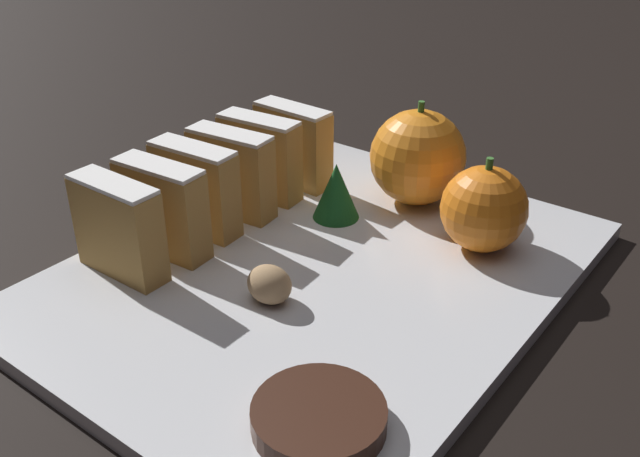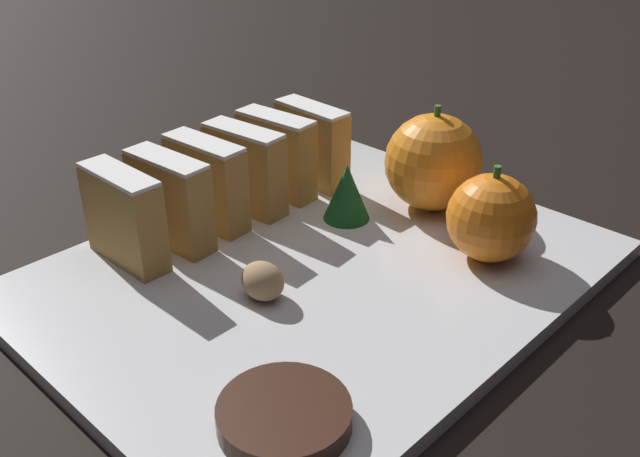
{
  "view_description": "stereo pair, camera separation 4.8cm",
  "coord_description": "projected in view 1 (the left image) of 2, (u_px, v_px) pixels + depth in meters",
  "views": [
    {
      "loc": [
        0.26,
        -0.34,
        0.28
      ],
      "look_at": [
        0.0,
        0.0,
        0.04
      ],
      "focal_mm": 40.0,
      "sensor_mm": 36.0,
      "label": 1
    },
    {
      "loc": [
        0.29,
        -0.3,
        0.28
      ],
      "look_at": [
        0.0,
        0.0,
        0.04
      ],
      "focal_mm": 40.0,
      "sensor_mm": 36.0,
      "label": 2
    }
  ],
  "objects": [
    {
      "name": "ground_plane",
      "position": [
        320.0,
        280.0,
        0.5
      ],
      "size": [
        6.0,
        6.0,
        0.0
      ],
      "primitive_type": "plane",
      "color": "black"
    },
    {
      "name": "serving_platter",
      "position": [
        320.0,
        273.0,
        0.5
      ],
      "size": [
        0.3,
        0.38,
        0.01
      ],
      "color": "silver",
      "rests_on": "ground_plane"
    },
    {
      "name": "stollen_slice_front",
      "position": [
        118.0,
        228.0,
        0.48
      ],
      "size": [
        0.07,
        0.02,
        0.07
      ],
      "color": "#B28442",
      "rests_on": "serving_platter"
    },
    {
      "name": "stollen_slice_second",
      "position": [
        162.0,
        209.0,
        0.5
      ],
      "size": [
        0.07,
        0.03,
        0.07
      ],
      "color": "#B28442",
      "rests_on": "serving_platter"
    },
    {
      "name": "stollen_slice_third",
      "position": [
        195.0,
        189.0,
        0.53
      ],
      "size": [
        0.07,
        0.03,
        0.07
      ],
      "color": "#B28442",
      "rests_on": "serving_platter"
    },
    {
      "name": "stollen_slice_fourth",
      "position": [
        231.0,
        173.0,
        0.55
      ],
      "size": [
        0.07,
        0.03,
        0.07
      ],
      "color": "#B28442",
      "rests_on": "serving_platter"
    },
    {
      "name": "stollen_slice_fifth",
      "position": [
        260.0,
        157.0,
        0.58
      ],
      "size": [
        0.07,
        0.03,
        0.07
      ],
      "color": "#B28442",
      "rests_on": "serving_platter"
    },
    {
      "name": "stollen_slice_sixth",
      "position": [
        293.0,
        145.0,
        0.6
      ],
      "size": [
        0.07,
        0.02,
        0.07
      ],
      "color": "#B28442",
      "rests_on": "serving_platter"
    },
    {
      "name": "orange_near",
      "position": [
        420.0,
        158.0,
        0.57
      ],
      "size": [
        0.08,
        0.08,
        0.08
      ],
      "color": "orange",
      "rests_on": "serving_platter"
    },
    {
      "name": "orange_far",
      "position": [
        484.0,
        209.0,
        0.51
      ],
      "size": [
        0.06,
        0.06,
        0.07
      ],
      "color": "orange",
      "rests_on": "serving_platter"
    },
    {
      "name": "walnut",
      "position": [
        264.0,
        282.0,
        0.46
      ],
      "size": [
        0.03,
        0.03,
        0.03
      ],
      "color": "tan",
      "rests_on": "serving_platter"
    },
    {
      "name": "chocolate_cookie",
      "position": [
        319.0,
        417.0,
        0.36
      ],
      "size": [
        0.07,
        0.07,
        0.01
      ],
      "color": "#381E14",
      "rests_on": "serving_platter"
    },
    {
      "name": "evergreen_sprig",
      "position": [
        336.0,
        191.0,
        0.55
      ],
      "size": [
        0.04,
        0.04,
        0.05
      ],
      "color": "#195623",
      "rests_on": "serving_platter"
    }
  ]
}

